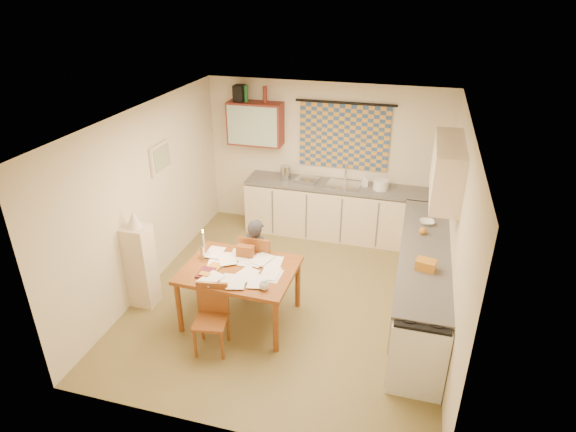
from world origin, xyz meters
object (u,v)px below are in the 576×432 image
(person, at_px, (257,259))
(counter_right, at_px, (421,280))
(counter_back, at_px, (344,212))
(stove, at_px, (418,347))
(chair_far, at_px, (260,275))
(shelf_stand, at_px, (141,266))
(dining_table, at_px, (241,293))

(person, bearing_deg, counter_right, -155.17)
(counter_back, height_order, stove, counter_back)
(counter_right, xyz_separation_m, chair_far, (-2.13, -0.19, -0.16))
(counter_back, height_order, shelf_stand, shelf_stand)
(chair_far, height_order, person, person)
(counter_back, distance_m, person, 2.19)
(counter_right, distance_m, chair_far, 2.14)
(stove, height_order, dining_table, stove)
(stove, height_order, person, person)
(counter_back, distance_m, dining_table, 2.69)
(stove, bearing_deg, counter_back, 112.94)
(chair_far, relative_size, person, 0.81)
(chair_far, bearing_deg, stove, 153.42)
(counter_right, bearing_deg, person, -173.09)
(counter_back, height_order, chair_far, chair_far)
(counter_back, xyz_separation_m, dining_table, (-0.89, -2.54, -0.07))
(chair_far, distance_m, person, 0.30)
(counter_right, height_order, dining_table, counter_right)
(counter_back, relative_size, chair_far, 3.49)
(stove, xyz_separation_m, chair_far, (-2.13, 1.10, -0.16))
(stove, distance_m, chair_far, 2.40)
(chair_far, bearing_deg, person, 83.13)
(counter_back, bearing_deg, shelf_stand, -131.23)
(person, bearing_deg, dining_table, 103.08)
(dining_table, height_order, shelf_stand, shelf_stand)
(counter_back, distance_m, chair_far, 2.13)
(counter_right, xyz_separation_m, person, (-2.13, -0.26, 0.13))
(counter_right, xyz_separation_m, dining_table, (-2.18, -0.79, -0.07))
(counter_back, bearing_deg, person, -112.75)
(dining_table, distance_m, chair_far, 0.60)
(stove, bearing_deg, dining_table, 166.99)
(person, bearing_deg, counter_back, -94.84)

